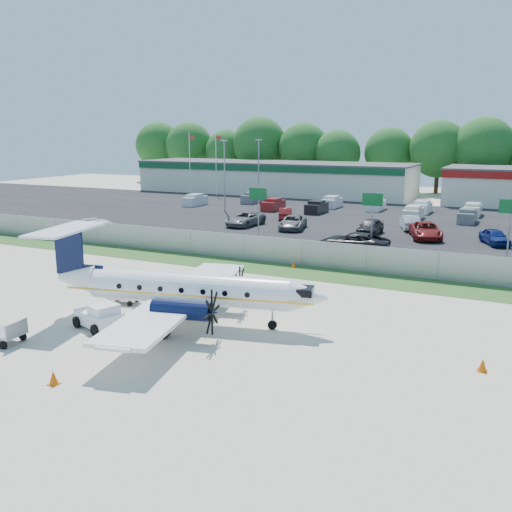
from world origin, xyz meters
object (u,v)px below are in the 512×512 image
at_px(aircraft, 183,289).
at_px(pushback_tug, 100,316).
at_px(baggage_cart_near, 0,332).
at_px(baggage_cart_far, 123,296).

relative_size(aircraft, pushback_tug, 5.50).
xyz_separation_m(pushback_tug, baggage_cart_near, (-3.00, -3.70, -0.10)).
height_order(baggage_cart_near, baggage_cart_far, baggage_cart_near).
height_order(pushback_tug, baggage_cart_far, pushback_tug).
relative_size(aircraft, baggage_cart_near, 6.75).
relative_size(baggage_cart_near, baggage_cart_far, 1.16).
bearing_deg(baggage_cart_far, pushback_tug, -65.77).
bearing_deg(aircraft, baggage_cart_far, 165.39).
height_order(aircraft, baggage_cart_far, aircraft).
distance_m(pushback_tug, baggage_cart_far, 4.49).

